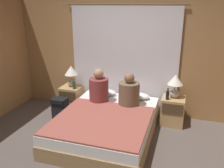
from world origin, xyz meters
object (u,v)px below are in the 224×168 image
lamp_left (71,74)px  pillow_right (137,96)px  pillow_left (104,92)px  person_left_in_bed (99,89)px  beer_bottle_on_left_stand (74,85)px  lamp_right (175,84)px  bed (107,125)px  beer_bottle_on_right_stand (168,95)px  person_right_in_bed (129,93)px  nightstand_left (72,98)px  backpack_on_floor (60,107)px  nightstand_right (173,111)px

lamp_left → pillow_right: bearing=0.8°
pillow_left → person_left_in_bed: size_ratio=0.80×
pillow_left → beer_bottle_on_left_stand: beer_bottle_on_left_stand is taller
lamp_right → person_left_in_bed: 1.45m
bed → pillow_right: size_ratio=3.98×
beer_bottle_on_right_stand → lamp_right: bearing=53.0°
pillow_left → pillow_right: 0.70m
lamp_right → person_right_in_bed: person_right_in_bed is taller
lamp_right → bed: bearing=-142.3°
nightstand_left → pillow_right: size_ratio=1.03×
nightstand_left → beer_bottle_on_right_stand: size_ratio=2.40×
backpack_on_floor → nightstand_left: bearing=84.4°
nightstand_left → nightstand_right: same height
nightstand_right → lamp_left: lamp_left is taller
person_right_in_bed → beer_bottle_on_left_stand: 1.25m
bed → beer_bottle_on_right_stand: bearing=35.4°
beer_bottle_on_right_stand → pillow_right: bearing=164.6°
lamp_left → pillow_right: (1.43, 0.02, -0.34)m
lamp_left → beer_bottle_on_left_stand: size_ratio=2.11×
nightstand_left → lamp_right: lamp_right is taller
nightstand_right → lamp_right: size_ratio=1.20×
nightstand_right → pillow_left: nightstand_right is taller
bed → beer_bottle_on_left_stand: (-0.95, 0.69, 0.42)m
pillow_left → person_left_in_bed: 0.42m
pillow_right → nightstand_right: bearing=-4.6°
beer_bottle_on_left_stand → bed: bearing=-35.8°
beer_bottle_on_right_stand → backpack_on_floor: (-2.09, -0.34, -0.39)m
backpack_on_floor → pillow_left: bearing=33.2°
nightstand_left → beer_bottle_on_left_stand: (0.13, -0.11, 0.35)m
beer_bottle_on_right_stand → pillow_left: bearing=172.7°
bed → person_left_in_bed: (-0.32, 0.49, 0.48)m
nightstand_left → beer_bottle_on_right_stand: bearing=-3.1°
lamp_left → pillow_right: 1.47m
pillow_right → person_right_in_bed: bearing=-101.7°
lamp_left → pillow_left: bearing=1.6°
lamp_left → beer_bottle_on_right_stand: (2.05, -0.15, -0.19)m
pillow_right → person_right_in_bed: 0.42m
beer_bottle_on_right_stand → backpack_on_floor: size_ratio=0.52×
lamp_right → beer_bottle_on_right_stand: size_ratio=2.00×
pillow_left → person_left_in_bed: person_left_in_bed is taller
nightstand_right → nightstand_left: bearing=180.0°
lamp_right → backpack_on_floor: (-2.21, -0.49, -0.58)m
pillow_left → person_right_in_bed: 0.75m
person_right_in_bed → beer_bottle_on_left_stand: size_ratio=2.98×
nightstand_left → person_left_in_bed: person_left_in_bed is taller
beer_bottle_on_left_stand → beer_bottle_on_right_stand: bearing=0.0°
person_left_in_bed → person_right_in_bed: (0.60, -0.00, -0.01)m
nightstand_right → person_left_in_bed: person_left_in_bed is taller
pillow_left → beer_bottle_on_right_stand: bearing=-7.3°
person_left_in_bed → backpack_on_floor: 0.92m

